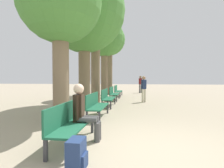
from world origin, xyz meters
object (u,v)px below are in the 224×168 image
Objects in this scene: tree_row_3 at (104,38)px; pedestrian_mid at (144,87)px; bench_row_0 at (69,121)px; tree_row_1 at (84,13)px; bench_row_1 at (96,104)px; bench_row_4 at (117,90)px; backpack at (77,156)px; tree_row_4 at (109,41)px; tree_row_0 at (60,4)px; person_seated at (84,111)px; pedestrian_near at (140,83)px; tree_row_2 at (95,20)px; bench_row_3 at (113,93)px; bench_row_2 at (107,97)px.

tree_row_3 is 3.74× the size of pedestrian_mid.
tree_row_1 reaches higher than bench_row_0.
pedestrian_mid is at bearing 66.66° from bench_row_1.
backpack is at bearing -87.30° from bench_row_4.
tree_row_4 is at bearing 94.17° from bench_row_0.
tree_row_1 is at bearing 90.00° from tree_row_0.
tree_row_3 is at bearing 97.07° from person_seated.
bench_row_4 is at bearing -118.19° from pedestrian_near.
tree_row_2 is 4.82× the size of person_seated.
person_seated is at bearing 48.29° from bench_row_0.
tree_row_4 is at bearing 90.00° from tree_row_0.
bench_row_4 is 1.03× the size of pedestrian_near.
tree_row_1 is at bearing -103.03° from bench_row_3.
pedestrian_mid reaches higher than bench_row_2.
tree_row_1 is 10.67m from pedestrian_near.
person_seated is (1.08, -3.72, -3.64)m from tree_row_1.
tree_row_0 is 0.81× the size of tree_row_4.
pedestrian_mid reaches higher than bench_row_3.
bench_row_1 is at bearing 51.18° from tree_row_0.
bench_row_4 is 0.28× the size of tree_row_1.
bench_row_0 is 3.58m from tree_row_0.
person_seated is 1.43m from backpack.
bench_row_0 is 1.03× the size of pedestrian_near.
tree_row_0 is 2.59m from tree_row_1.
backpack is at bearing -79.27° from tree_row_2.
tree_row_3 is at bearing 97.46° from bench_row_1.
tree_row_2 is (-0.84, 1.09, 4.20)m from bench_row_2.
bench_row_0 is at bearing -105.33° from pedestrian_mid.
person_seated reaches higher than bench_row_2.
pedestrian_mid is at bearing 80.26° from backpack.
bench_row_3 is at bearing 59.89° from tree_row_2.
bench_row_0 and bench_row_2 have the same top height.
tree_row_1 is 6.64m from backpack.
backpack is 0.30× the size of pedestrian_near.
tree_row_0 is (-0.84, -3.59, 3.14)m from bench_row_2.
bench_row_0 is at bearing -90.00° from bench_row_2.
tree_row_1 is at bearing 101.91° from bench_row_0.
pedestrian_near is (2.76, 9.75, -3.36)m from tree_row_1.
bench_row_0 and bench_row_4 have the same top height.
bench_row_1 is 4.84m from pedestrian_mid.
tree_row_1 reaches higher than tree_row_3.
tree_row_1 is at bearing -105.78° from pedestrian_near.
tree_row_2 is at bearing 100.73° from backpack.
person_seated reaches higher than bench_row_0.
tree_row_4 is at bearing 97.41° from bench_row_2.
pedestrian_near is at bearing 77.31° from tree_row_0.
bench_row_1 is at bearing -76.96° from tree_row_2.
bench_row_4 is 0.35× the size of tree_row_0.
tree_row_3 is (-0.84, -1.20, 3.83)m from bench_row_4.
tree_row_2 is at bearing -90.00° from tree_row_3.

